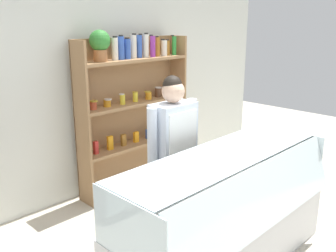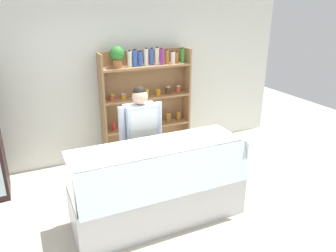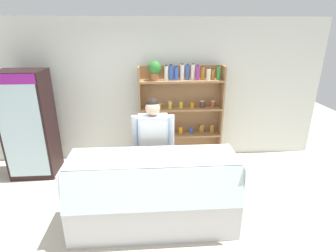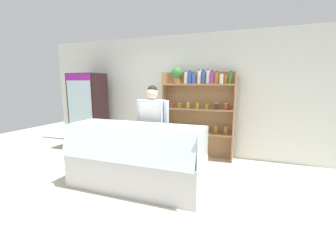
# 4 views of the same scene
# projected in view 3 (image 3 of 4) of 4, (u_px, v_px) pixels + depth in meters

# --- Properties ---
(ground_plane) EXTENTS (12.00, 12.00, 0.00)m
(ground_plane) POSITION_uv_depth(u_px,v_px,m) (150.00, 227.00, 3.51)
(ground_plane) COLOR beige
(back_wall) EXTENTS (6.80, 0.10, 2.70)m
(back_wall) POSITION_uv_depth(u_px,v_px,m) (147.00, 92.00, 5.05)
(back_wall) COLOR silver
(back_wall) RESTS_ON ground
(drinks_fridge) EXTENTS (0.75, 0.60, 1.87)m
(drinks_fridge) POSITION_uv_depth(u_px,v_px,m) (29.00, 125.00, 4.52)
(drinks_fridge) COLOR black
(drinks_fridge) RESTS_ON ground
(shelving_unit) EXTENTS (1.56, 0.29, 1.97)m
(shelving_unit) POSITION_uv_depth(u_px,v_px,m) (179.00, 106.00, 4.93)
(shelving_unit) COLOR #9E754C
(shelving_unit) RESTS_ON ground
(deli_display_case) EXTENTS (2.13, 0.81, 1.01)m
(deli_display_case) POSITION_uv_depth(u_px,v_px,m) (154.00, 205.00, 3.46)
(deli_display_case) COLOR silver
(deli_display_case) RESTS_ON ground
(shop_clerk) EXTENTS (0.61, 0.25, 1.60)m
(shop_clerk) POSITION_uv_depth(u_px,v_px,m) (153.00, 142.00, 3.83)
(shop_clerk) COLOR #2D2D38
(shop_clerk) RESTS_ON ground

